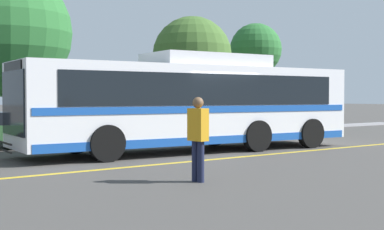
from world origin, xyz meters
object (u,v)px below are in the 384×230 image
(tree_2, at_px, (7,33))
(tree_3, at_px, (256,50))
(transit_bus, at_px, (192,103))
(parked_car_3, at_px, (246,119))
(parked_car_2, at_px, (169,122))
(tree_0, at_px, (192,56))
(pedestrian_0, at_px, (198,134))

(tree_2, xyz_separation_m, tree_3, (14.96, 1.60, 0.26))
(transit_bus, height_order, tree_2, tree_2)
(transit_bus, xyz_separation_m, parked_car_3, (6.52, 4.48, -0.84))
(parked_car_2, relative_size, tree_2, 0.61)
(transit_bus, xyz_separation_m, parked_car_2, (1.79, 3.94, -0.82))
(tree_0, xyz_separation_m, tree_2, (-9.53, -0.57, 0.43))
(parked_car_2, relative_size, pedestrian_0, 2.40)
(parked_car_2, height_order, tree_3, tree_3)
(transit_bus, bearing_deg, tree_0, -31.96)
(parked_car_2, height_order, tree_2, tree_2)
(pedestrian_0, xyz_separation_m, tree_2, (0.21, 12.52, 3.25))
(tree_0, bearing_deg, transit_bus, -127.03)
(parked_car_2, bearing_deg, transit_bus, -22.89)
(tree_3, bearing_deg, pedestrian_0, -137.07)
(tree_3, bearing_deg, parked_car_3, -137.32)
(parked_car_2, height_order, parked_car_3, parked_car_2)
(parked_car_2, bearing_deg, tree_3, 119.47)
(tree_2, bearing_deg, tree_0, 3.44)
(tree_2, bearing_deg, tree_3, 6.11)
(transit_bus, relative_size, pedestrian_0, 6.70)
(tree_0, bearing_deg, tree_2, -176.56)
(pedestrian_0, xyz_separation_m, tree_0, (9.75, 13.09, 2.82))
(tree_2, relative_size, tree_3, 1.12)
(parked_car_3, distance_m, pedestrian_0, 13.96)
(parked_car_3, bearing_deg, parked_car_2, -87.25)
(pedestrian_0, xyz_separation_m, tree_3, (15.17, 14.12, 3.52))
(tree_3, bearing_deg, parked_car_2, -152.11)
(parked_car_3, distance_m, tree_0, 4.74)
(parked_car_3, bearing_deg, tree_2, -110.51)
(parked_car_2, xyz_separation_m, tree_2, (-5.26, 3.54, 3.50))
(parked_car_2, distance_m, tree_3, 11.61)
(transit_bus, xyz_separation_m, tree_3, (11.49, 9.07, 2.94))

